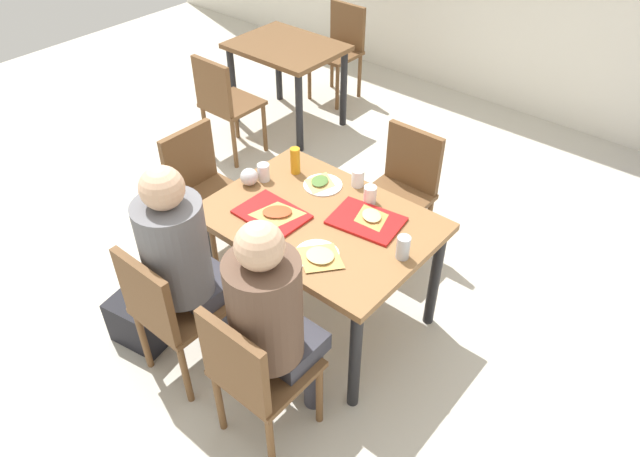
% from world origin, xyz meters
% --- Properties ---
extents(ground_plane, '(10.00, 10.00, 0.02)m').
position_xyz_m(ground_plane, '(0.00, 0.00, -0.01)').
color(ground_plane, beige).
extents(main_table, '(1.18, 0.85, 0.73)m').
position_xyz_m(main_table, '(0.00, 0.00, 0.64)').
color(main_table, olive).
rests_on(main_table, ground_plane).
extents(chair_near_left, '(0.40, 0.40, 0.86)m').
position_xyz_m(chair_near_left, '(-0.29, -0.81, 0.50)').
color(chair_near_left, brown).
rests_on(chair_near_left, ground_plane).
extents(chair_near_right, '(0.40, 0.40, 0.86)m').
position_xyz_m(chair_near_right, '(0.29, -0.81, 0.50)').
color(chair_near_right, brown).
rests_on(chair_near_right, ground_plane).
extents(chair_far_side, '(0.40, 0.40, 0.86)m').
position_xyz_m(chair_far_side, '(0.00, 0.81, 0.50)').
color(chair_far_side, brown).
rests_on(chair_far_side, ground_plane).
extents(chair_left_end, '(0.40, 0.40, 0.86)m').
position_xyz_m(chair_left_end, '(-0.97, 0.00, 0.50)').
color(chair_left_end, brown).
rests_on(chair_left_end, ground_plane).
extents(person_in_red, '(0.32, 0.42, 1.27)m').
position_xyz_m(person_in_red, '(-0.29, -0.67, 0.75)').
color(person_in_red, '#383842').
rests_on(person_in_red, ground_plane).
extents(person_in_brown_jacket, '(0.32, 0.42, 1.27)m').
position_xyz_m(person_in_brown_jacket, '(0.29, -0.67, 0.75)').
color(person_in_brown_jacket, '#383842').
rests_on(person_in_brown_jacket, ground_plane).
extents(tray_red_near, '(0.37, 0.27, 0.02)m').
position_xyz_m(tray_red_near, '(-0.21, -0.15, 0.74)').
color(tray_red_near, red).
rests_on(tray_red_near, main_table).
extents(tray_red_far, '(0.39, 0.31, 0.02)m').
position_xyz_m(tray_red_far, '(0.21, 0.13, 0.74)').
color(tray_red_far, red).
rests_on(tray_red_far, main_table).
extents(paper_plate_center, '(0.22, 0.22, 0.01)m').
position_xyz_m(paper_plate_center, '(-0.18, 0.23, 0.73)').
color(paper_plate_center, white).
rests_on(paper_plate_center, main_table).
extents(paper_plate_near_edge, '(0.22, 0.22, 0.01)m').
position_xyz_m(paper_plate_near_edge, '(0.18, -0.23, 0.73)').
color(paper_plate_near_edge, white).
rests_on(paper_plate_near_edge, main_table).
extents(pizza_slice_a, '(0.27, 0.26, 0.02)m').
position_xyz_m(pizza_slice_a, '(-0.18, -0.14, 0.75)').
color(pizza_slice_a, tan).
rests_on(pizza_slice_a, tray_red_near).
extents(pizza_slice_b, '(0.22, 0.21, 0.02)m').
position_xyz_m(pizza_slice_b, '(0.22, 0.16, 0.75)').
color(pizza_slice_b, '#C68C47').
rests_on(pizza_slice_b, tray_red_far).
extents(pizza_slice_c, '(0.19, 0.20, 0.02)m').
position_xyz_m(pizza_slice_c, '(-0.20, 0.23, 0.75)').
color(pizza_slice_c, '#DBAD60').
rests_on(pizza_slice_c, paper_plate_center).
extents(pizza_slice_d, '(0.22, 0.21, 0.02)m').
position_xyz_m(pizza_slice_d, '(0.21, -0.24, 0.75)').
color(pizza_slice_d, tan).
rests_on(pizza_slice_d, paper_plate_near_edge).
extents(plastic_cup_a, '(0.07, 0.07, 0.10)m').
position_xyz_m(plastic_cup_a, '(-0.03, 0.36, 0.78)').
color(plastic_cup_a, white).
rests_on(plastic_cup_a, main_table).
extents(plastic_cup_b, '(0.07, 0.07, 0.10)m').
position_xyz_m(plastic_cup_b, '(0.03, -0.36, 0.78)').
color(plastic_cup_b, white).
rests_on(plastic_cup_b, main_table).
extents(plastic_cup_c, '(0.07, 0.07, 0.10)m').
position_xyz_m(plastic_cup_c, '(-0.47, 0.06, 0.78)').
color(plastic_cup_c, white).
rests_on(plastic_cup_c, main_table).
extents(plastic_cup_d, '(0.07, 0.07, 0.10)m').
position_xyz_m(plastic_cup_d, '(0.12, 0.28, 0.78)').
color(plastic_cup_d, white).
rests_on(plastic_cup_d, main_table).
extents(soda_can, '(0.07, 0.07, 0.12)m').
position_xyz_m(soda_can, '(0.50, 0.02, 0.79)').
color(soda_can, '#B7BCC6').
rests_on(soda_can, main_table).
extents(condiment_bottle, '(0.06, 0.06, 0.16)m').
position_xyz_m(condiment_bottle, '(-0.38, 0.23, 0.81)').
color(condiment_bottle, orange).
rests_on(condiment_bottle, main_table).
extents(foil_bundle, '(0.10, 0.10, 0.10)m').
position_xyz_m(foil_bundle, '(-0.50, -0.02, 0.78)').
color(foil_bundle, silver).
rests_on(foil_bundle, main_table).
extents(handbag, '(0.34, 0.22, 0.28)m').
position_xyz_m(handbag, '(-0.64, -0.83, 0.14)').
color(handbag, black).
rests_on(handbag, ground_plane).
extents(background_table, '(0.90, 0.70, 0.73)m').
position_xyz_m(background_table, '(-1.72, 1.60, 0.61)').
color(background_table, brown).
rests_on(background_table, ground_plane).
extents(background_chair_near, '(0.40, 0.40, 0.86)m').
position_xyz_m(background_chair_near, '(-1.72, 0.87, 0.50)').
color(background_chair_near, brown).
rests_on(background_chair_near, ground_plane).
extents(background_chair_far, '(0.40, 0.40, 0.86)m').
position_xyz_m(background_chair_far, '(-1.72, 2.34, 0.50)').
color(background_chair_far, brown).
rests_on(background_chair_far, ground_plane).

